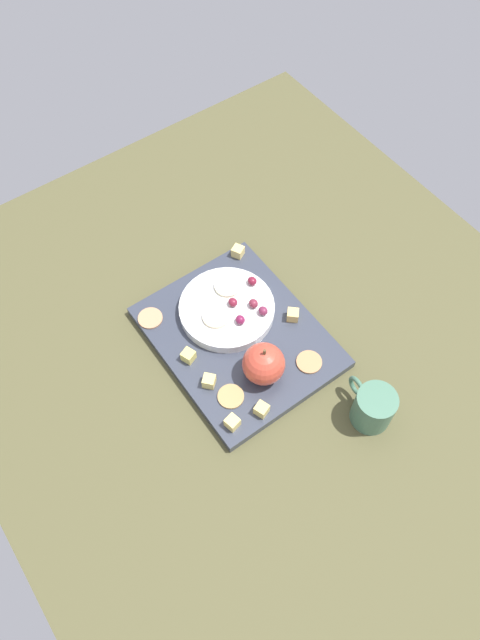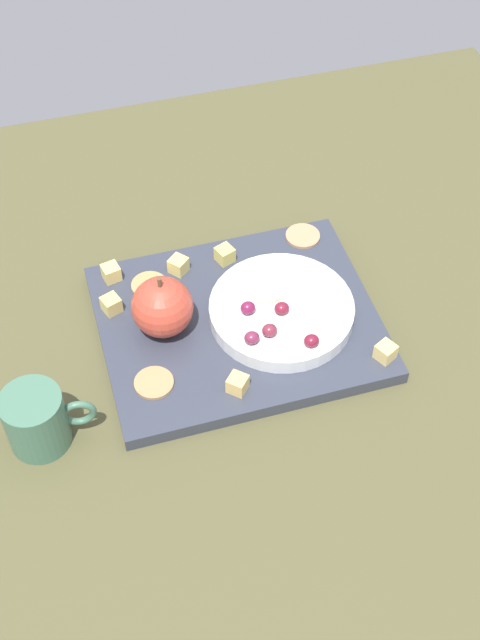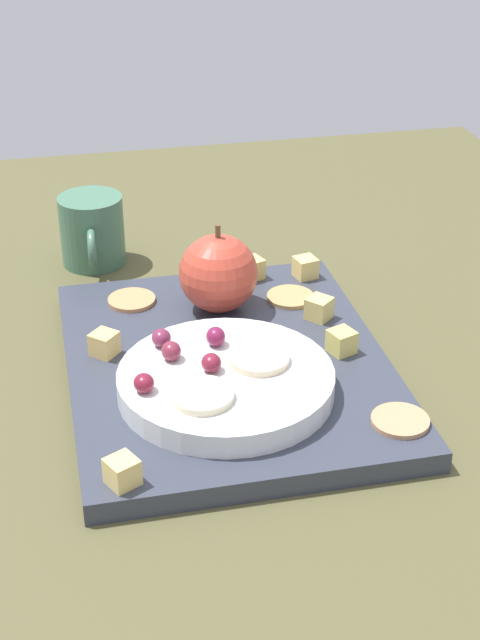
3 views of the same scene
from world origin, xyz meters
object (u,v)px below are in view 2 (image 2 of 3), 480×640
object	(u,v)px
serving_dish	(281,311)
cheese_cube_0	(386,352)
cheese_cube_3	(238,384)
cheese_cube_5	(111,304)
cracker_2	(303,236)
apple_slice_1	(268,287)
grape_3	(282,308)
cup	(37,420)
cracker_0	(154,383)
grape_0	(248,308)
cheese_cube_2	(178,265)
platter	(238,323)
cheese_cube_4	(111,273)
cracker_1	(149,285)
cheese_cube_1	(225,254)
apple_slice_0	(316,313)
grape_4	(312,341)
grape_2	(270,330)
grape_1	(252,338)
apple_whole	(162,307)

from	to	relation	value
serving_dish	cheese_cube_0	distance (cm)	13.66
cheese_cube_3	cheese_cube_5	size ratio (longest dim) A/B	1.00
cracker_2	apple_slice_1	xyz separation A→B (cm)	(7.98, 9.48, 2.14)
grape_3	cup	size ratio (longest dim) A/B	0.18
cheese_cube_0	cheese_cube_5	world-z (taller)	same
cracker_0	grape_0	xyz separation A→B (cm)	(-13.00, -5.75, 2.66)
cheese_cube_2	cheese_cube_3	distance (cm)	20.29
platter	cheese_cube_3	xyz separation A→B (cm)	(3.02, 10.31, 1.99)
platter	apple_slice_1	size ratio (longest dim) A/B	6.71
cheese_cube_4	cheese_cube_2	bearing A→B (deg)	172.55
cracker_1	cheese_cube_4	bearing A→B (deg)	-32.26
grape_0	platter	bearing A→B (deg)	-51.36
serving_dish	cracker_1	bearing A→B (deg)	-32.92
cheese_cube_2	cheese_cube_3	size ratio (longest dim) A/B	1.00
cheese_cube_2	cracker_2	size ratio (longest dim) A/B	0.45
cheese_cube_1	apple_slice_0	world-z (taller)	apple_slice_0
cheese_cube_3	grape_3	bearing A→B (deg)	-134.31
grape_4	cracker_1	bearing A→B (deg)	-45.55
apple_slice_0	cup	size ratio (longest dim) A/B	0.50
grape_2	cup	bearing A→B (deg)	8.72
grape_4	grape_1	bearing A→B (deg)	-19.67
serving_dish	cheese_cube_1	xyz separation A→B (cm)	(4.09, -11.23, 0.02)
cheese_cube_2	grape_4	xyz separation A→B (cm)	(-11.72, 17.87, 1.75)
cheese_cube_0	cracker_2	bearing A→B (deg)	-83.08
cheese_cube_3	cup	world-z (taller)	cup
cracker_0	cracker_1	xyz separation A→B (cm)	(-2.73, -15.16, 0.00)
cup	apple_slice_0	bearing A→B (deg)	-170.56
cheese_cube_3	apple_slice_0	world-z (taller)	apple_slice_0
apple_whole	cheese_cube_0	world-z (taller)	apple_whole
grape_2	grape_4	bearing A→B (deg)	146.30
serving_dish	grape_0	xyz separation A→B (cm)	(4.30, -0.03, 1.84)
cheese_cube_1	cheese_cube_3	bearing A→B (deg)	78.50
serving_dish	cheese_cube_5	xyz separation A→B (cm)	(19.86, -6.81, 0.02)
cheese_cube_5	grape_1	distance (cm)	18.62
grape_1	grape_4	size ratio (longest dim) A/B	1.00
grape_3	apple_slice_0	distance (cm)	4.13
apple_slice_1	apple_slice_0	bearing A→B (deg)	127.52
grape_0	grape_2	distance (cm)	4.29
cheese_cube_2	cheese_cube_5	world-z (taller)	same
cheese_cube_2	grape_3	world-z (taller)	grape_3
apple_whole	grape_4	distance (cm)	18.11
grape_2	platter	bearing A→B (deg)	-65.47
cracker_0	grape_4	distance (cm)	18.90
cheese_cube_2	cheese_cube_3	world-z (taller)	same
cracker_1	grape_0	bearing A→B (deg)	137.52
serving_dish	cup	xyz separation A→B (cm)	(30.73, 8.29, 0.88)
grape_1	cup	xyz separation A→B (cm)	(25.56, 3.80, -0.91)
cheese_cube_0	cheese_cube_4	size ratio (longest dim) A/B	1.00
grape_4	apple_slice_0	size ratio (longest dim) A/B	0.36
apple_whole	cracker_2	distance (cm)	23.93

